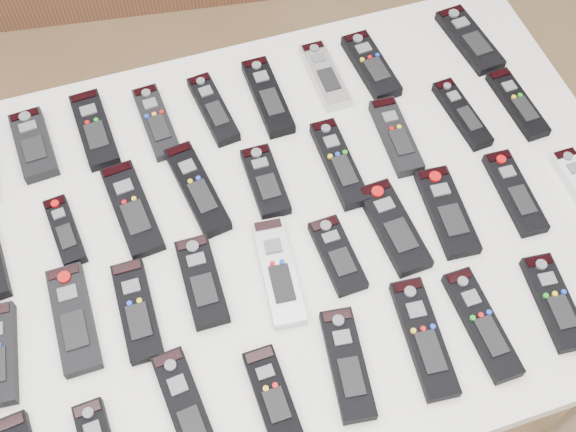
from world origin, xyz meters
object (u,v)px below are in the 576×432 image
object	(u,v)px
table	(288,238)
remote_33	(424,338)
remote_22	(279,272)
remote_34	(482,324)
remote_20	(137,310)
remote_14	(339,163)
remote_12	(197,189)
remote_10	(65,231)
remote_4	(213,109)
remote_7	(371,66)
remote_26	(515,192)
remote_15	(396,136)
remote_5	(268,97)
remote_16	(462,114)
remote_21	(202,281)
remote_35	(554,302)
remote_11	(132,209)
remote_24	(394,227)
remote_30	(189,415)
remote_23	(337,255)
remote_31	(272,395)
remote_25	(447,212)
remote_32	(347,364)
remote_17	(517,104)
remote_2	(95,129)
remote_3	(156,122)
remote_19	(74,319)
remote_6	(325,76)
remote_13	(265,181)
remote_1	(34,145)
remote_8	(469,40)

from	to	relation	value
table	remote_33	distance (m)	0.32
table	remote_22	world-z (taller)	remote_22
remote_34	remote_20	bearing A→B (deg)	158.16
remote_14	remote_12	bearing A→B (deg)	174.20
remote_10	remote_4	bearing A→B (deg)	24.00
remote_7	remote_26	xyz separation A→B (m)	(0.13, -0.36, -0.00)
remote_10	remote_15	bearing A→B (deg)	-5.25
remote_5	remote_33	distance (m)	0.56
remote_16	remote_21	bearing A→B (deg)	-165.41
remote_35	remote_11	bearing A→B (deg)	153.47
remote_24	remote_35	world-z (taller)	same
remote_15	remote_30	distance (m)	0.63
remote_23	remote_31	xyz separation A→B (m)	(-0.18, -0.20, 0.00)
remote_15	remote_30	size ratio (longest dim) A/B	0.82
remote_25	remote_15	bearing A→B (deg)	101.32
remote_16	remote_5	bearing A→B (deg)	151.09
remote_24	remote_31	world-z (taller)	remote_31
remote_7	remote_14	size ratio (longest dim) A/B	0.90
remote_26	remote_34	bearing A→B (deg)	-126.05
remote_7	remote_32	xyz separation A→B (m)	(-0.26, -0.57, 0.00)
remote_23	remote_35	world-z (taller)	remote_35
remote_17	remote_32	world-z (taller)	remote_32
remote_25	table	bearing A→B (deg)	169.49
remote_33	remote_5	bearing A→B (deg)	104.23
remote_11	remote_15	size ratio (longest dim) A/B	1.12
remote_2	remote_31	size ratio (longest dim) A/B	1.22
remote_7	remote_14	bearing A→B (deg)	-128.64
remote_7	remote_34	world-z (taller)	same
remote_7	remote_31	size ratio (longest dim) A/B	1.17
remote_10	remote_31	size ratio (longest dim) A/B	0.94
remote_3	remote_2	bearing A→B (deg)	167.78
remote_4	remote_19	world-z (taller)	same
remote_6	remote_15	size ratio (longest dim) A/B	0.97
remote_13	remote_19	bearing A→B (deg)	-156.01
remote_7	remote_34	bearing A→B (deg)	-97.35
remote_17	remote_1	bearing A→B (deg)	165.84
remote_3	remote_19	size ratio (longest dim) A/B	0.93
remote_2	remote_21	size ratio (longest dim) A/B	1.12
remote_17	remote_33	xyz separation A→B (m)	(-0.37, -0.39, 0.00)
remote_12	remote_15	size ratio (longest dim) A/B	1.15
remote_7	remote_30	bearing A→B (deg)	-135.89
remote_14	remote_20	size ratio (longest dim) A/B	1.08
remote_2	remote_10	xyz separation A→B (m)	(-0.09, -0.21, 0.00)
remote_26	remote_32	xyz separation A→B (m)	(-0.40, -0.21, 0.00)
remote_6	remote_34	xyz separation A→B (m)	(0.06, -0.58, 0.00)
remote_8	remote_23	bearing A→B (deg)	-143.40
remote_11	remote_25	world-z (taller)	same
remote_19	remote_20	size ratio (longest dim) A/B	1.07
remote_2	remote_10	distance (m)	0.22
remote_5	remote_22	bearing A→B (deg)	-105.05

